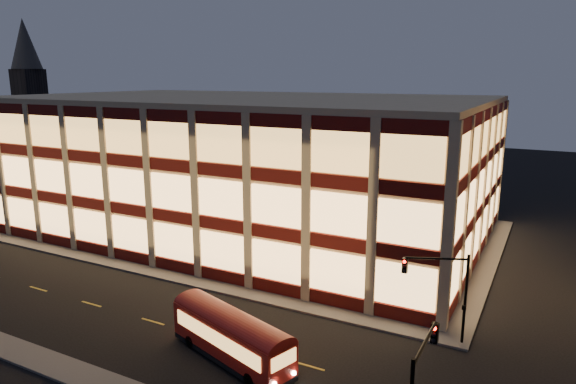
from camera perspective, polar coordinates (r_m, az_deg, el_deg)
The scene contains 10 objects.
ground at distance 44.37m, azimuth -13.38°, elevation -9.62°, with size 200.00×200.00×0.00m, color black.
sidewalk_office_south at distance 46.93m, azimuth -15.38°, elevation -8.38°, with size 54.00×2.00×0.15m, color #514F4C.
sidewalk_office_east at distance 50.56m, azimuth 21.21°, elevation -7.26°, with size 2.00×30.00×0.15m, color #514F4C.
sidewalk_near at distance 36.62m, azimuth -27.32°, elevation -15.67°, with size 100.00×2.00×0.15m, color #514F4C.
office_building at distance 57.17m, azimuth -4.85°, elevation 3.28°, with size 50.45×30.45×14.50m.
church_tower at distance 120.62m, azimuth -26.55°, elevation 7.82°, with size 5.00×5.00×18.00m, color #2D2621.
church_spire at distance 120.55m, azimuth -27.23°, elevation 14.44°, with size 6.00×6.00×10.00m, color #4C473F.
traffic_signal_far at distance 33.67m, azimuth 16.87°, elevation -9.66°, with size 3.79×1.87×6.00m.
traffic_signal_near at distance 23.54m, azimuth 14.44°, elevation -19.80°, with size 0.32×4.45×6.00m.
trolley_bus at distance 31.80m, azimuth -6.32°, elevation -15.36°, with size 9.27×4.94×3.05m.
Camera 1 is at (27.54, -30.55, 16.65)m, focal length 32.00 mm.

